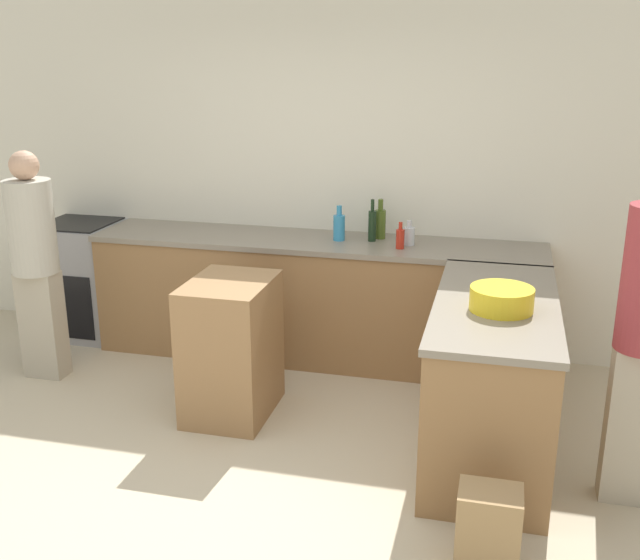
{
  "coord_description": "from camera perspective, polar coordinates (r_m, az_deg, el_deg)",
  "views": [
    {
      "loc": [
        1.35,
        -3.33,
        2.32
      ],
      "look_at": [
        0.32,
        0.79,
        0.98
      ],
      "focal_mm": 42.0,
      "sensor_mm": 36.0,
      "label": 1
    }
  ],
  "objects": [
    {
      "name": "ground_plane",
      "position": [
        4.28,
        -6.97,
        -15.52
      ],
      "size": [
        14.0,
        14.0,
        0.0
      ],
      "primitive_type": "plane",
      "color": "beige"
    },
    {
      "name": "wall_back",
      "position": [
        5.84,
        0.51,
        7.89
      ],
      "size": [
        8.0,
        0.06,
        2.7
      ],
      "color": "silver",
      "rests_on": "ground_plane"
    },
    {
      "name": "counter_back",
      "position": [
        5.72,
        -0.34,
        -1.42
      ],
      "size": [
        3.39,
        0.67,
        0.94
      ],
      "color": "olive",
      "rests_on": "ground_plane"
    },
    {
      "name": "counter_peninsula",
      "position": [
        4.52,
        12.91,
        -7.18
      ],
      "size": [
        0.69,
        1.63,
        0.94
      ],
      "color": "olive",
      "rests_on": "ground_plane"
    },
    {
      "name": "range_oven",
      "position": [
        6.5,
        -17.64,
        0.1
      ],
      "size": [
        0.6,
        0.62,
        0.95
      ],
      "color": "#99999E",
      "rests_on": "ground_plane"
    },
    {
      "name": "island_table",
      "position": [
        4.88,
        -6.78,
        -5.17
      ],
      "size": [
        0.51,
        0.67,
        0.9
      ],
      "color": "#997047",
      "rests_on": "ground_plane"
    },
    {
      "name": "mixing_bowl",
      "position": [
        4.18,
        13.67,
        -1.42
      ],
      "size": [
        0.35,
        0.35,
        0.13
      ],
      "color": "yellow",
      "rests_on": "counter_peninsula"
    },
    {
      "name": "hot_sauce_bottle",
      "position": [
        5.34,
        6.13,
        3.19
      ],
      "size": [
        0.06,
        0.06,
        0.19
      ],
      "color": "red",
      "rests_on": "counter_back"
    },
    {
      "name": "wine_bottle_dark",
      "position": [
        5.52,
        4.0,
        4.23
      ],
      "size": [
        0.06,
        0.06,
        0.31
      ],
      "color": "black",
      "rests_on": "counter_back"
    },
    {
      "name": "vinegar_bottle_clear",
      "position": [
        5.45,
        6.8,
        3.4
      ],
      "size": [
        0.08,
        0.08,
        0.18
      ],
      "color": "silver",
      "rests_on": "counter_back"
    },
    {
      "name": "dish_soap_bottle",
      "position": [
        5.54,
        1.47,
        4.09
      ],
      "size": [
        0.09,
        0.09,
        0.26
      ],
      "color": "#338CBF",
      "rests_on": "counter_back"
    },
    {
      "name": "olive_oil_bottle",
      "position": [
        5.61,
        4.61,
        4.36
      ],
      "size": [
        0.08,
        0.08,
        0.3
      ],
      "color": "#475B1E",
      "rests_on": "counter_back"
    },
    {
      "name": "person_by_range",
      "position": [
        5.62,
        -20.9,
        1.6
      ],
      "size": [
        0.32,
        0.32,
        1.64
      ],
      "color": "#ADA38E",
      "rests_on": "ground_plane"
    },
    {
      "name": "paper_bag",
      "position": [
        3.67,
        12.68,
        -18.11
      ],
      "size": [
        0.29,
        0.22,
        0.41
      ],
      "color": "#A88456",
      "rests_on": "ground_plane"
    }
  ]
}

